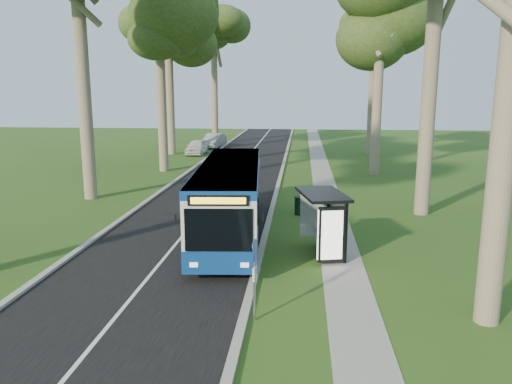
% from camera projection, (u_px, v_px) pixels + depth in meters
% --- Properties ---
extents(ground, '(120.00, 120.00, 0.00)m').
position_uv_depth(ground, '(263.00, 246.00, 19.83)').
color(ground, '#2A4F18').
rests_on(ground, ground).
extents(road, '(7.00, 100.00, 0.02)m').
position_uv_depth(road, '(218.00, 193.00, 29.90)').
color(road, black).
rests_on(road, ground).
extents(kerb_east, '(0.25, 100.00, 0.12)m').
position_uv_depth(kerb_east, '(276.00, 194.00, 29.58)').
color(kerb_east, '#9E9B93').
rests_on(kerb_east, ground).
extents(kerb_west, '(0.25, 100.00, 0.12)m').
position_uv_depth(kerb_west, '(161.00, 191.00, 30.21)').
color(kerb_west, '#9E9B93').
rests_on(kerb_west, ground).
extents(centre_line, '(0.12, 100.00, 0.00)m').
position_uv_depth(centre_line, '(218.00, 193.00, 29.90)').
color(centre_line, white).
rests_on(centre_line, road).
extents(footpath, '(1.50, 100.00, 0.02)m').
position_uv_depth(footpath, '(327.00, 195.00, 29.31)').
color(footpath, gray).
rests_on(footpath, ground).
extents(bus, '(3.33, 11.65, 3.05)m').
position_uv_depth(bus, '(230.00, 198.00, 21.20)').
color(bus, silver).
rests_on(bus, ground).
extents(bus_stop_sign, '(0.10, 0.32, 2.29)m').
position_uv_depth(bus_stop_sign, '(255.00, 270.00, 13.19)').
color(bus_stop_sign, gray).
rests_on(bus_stop_sign, ground).
extents(bus_shelter, '(2.08, 3.02, 2.37)m').
position_uv_depth(bus_shelter, '(326.00, 214.00, 18.19)').
color(bus_shelter, black).
rests_on(bus_shelter, ground).
extents(litter_bin, '(0.51, 0.51, 0.89)m').
position_uv_depth(litter_bin, '(299.00, 206.00, 24.78)').
color(litter_bin, black).
rests_on(litter_bin, ground).
extents(car_white, '(1.69, 4.17, 1.42)m').
position_uv_depth(car_white, '(197.00, 147.00, 47.85)').
color(car_white, silver).
rests_on(car_white, ground).
extents(car_silver, '(2.15, 4.73, 1.51)m').
position_uv_depth(car_silver, '(214.00, 141.00, 53.42)').
color(car_silver, '#A8ABB0').
rests_on(car_silver, ground).
extents(tree_west_c, '(5.20, 5.20, 15.93)m').
position_uv_depth(tree_west_c, '(158.00, 9.00, 35.83)').
color(tree_west_c, '#7A6B56').
rests_on(tree_west_c, ground).
extents(tree_west_d, '(5.20, 5.20, 17.88)m').
position_uv_depth(tree_west_d, '(167.00, 10.00, 45.47)').
color(tree_west_d, '#7A6B56').
rests_on(tree_west_d, ground).
extents(tree_west_e, '(5.20, 5.20, 16.71)m').
position_uv_depth(tree_west_e, '(214.00, 32.00, 55.17)').
color(tree_west_e, '#7A6B56').
rests_on(tree_west_e, ground).
extents(tree_east_c, '(5.20, 5.20, 15.91)m').
position_uv_depth(tree_east_c, '(382.00, 6.00, 34.40)').
color(tree_east_c, '#7A6B56').
rests_on(tree_east_c, ground).
extents(tree_east_d, '(5.20, 5.20, 15.54)m').
position_uv_depth(tree_east_d, '(375.00, 30.00, 46.05)').
color(tree_east_d, '#7A6B56').
rests_on(tree_east_d, ground).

